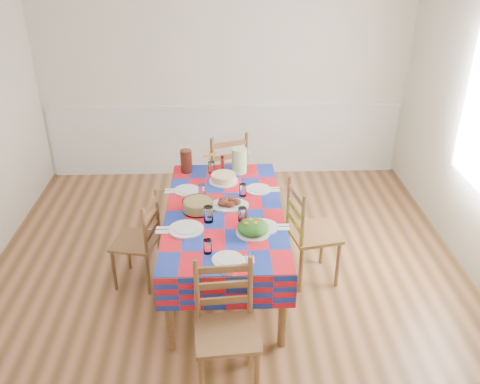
% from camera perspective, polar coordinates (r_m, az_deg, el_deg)
% --- Properties ---
extents(room, '(4.58, 5.08, 2.78)m').
position_cam_1_polar(room, '(3.91, -1.55, 4.51)').
color(room, brown).
rests_on(room, ground).
extents(wainscot, '(4.41, 0.06, 0.92)m').
position_cam_1_polar(wainscot, '(6.54, -1.72, 6.11)').
color(wainscot, white).
rests_on(wainscot, room).
extents(dining_table, '(1.01, 1.88, 0.73)m').
position_cam_1_polar(dining_table, '(4.40, -1.75, -2.91)').
color(dining_table, brown).
rests_on(dining_table, room).
extents(setting_near_head, '(0.37, 0.25, 0.11)m').
position_cam_1_polar(setting_near_head, '(3.75, -2.16, -7.04)').
color(setting_near_head, silver).
rests_on(setting_near_head, dining_table).
extents(setting_left_near, '(0.52, 0.31, 0.14)m').
position_cam_1_polar(setting_left_near, '(4.12, -5.25, -3.55)').
color(setting_left_near, silver).
rests_on(setting_left_near, dining_table).
extents(setting_left_far, '(0.43, 0.25, 0.11)m').
position_cam_1_polar(setting_left_far, '(4.64, -5.48, 0.20)').
color(setting_left_far, silver).
rests_on(setting_left_far, dining_table).
extents(setting_right_near, '(0.48, 0.28, 0.12)m').
position_cam_1_polar(setting_right_near, '(4.13, 1.79, -3.42)').
color(setting_right_near, silver).
rests_on(setting_right_near, dining_table).
extents(setting_right_far, '(0.44, 0.25, 0.11)m').
position_cam_1_polar(setting_right_far, '(4.64, 1.51, 0.29)').
color(setting_right_far, silver).
rests_on(setting_right_far, dining_table).
extents(meat_platter, '(0.34, 0.25, 0.07)m').
position_cam_1_polar(meat_platter, '(4.40, -1.26, -1.28)').
color(meat_platter, silver).
rests_on(meat_platter, dining_table).
extents(salad_platter, '(0.28, 0.28, 0.12)m').
position_cam_1_polar(salad_platter, '(4.02, 1.48, -4.06)').
color(salad_platter, silver).
rests_on(salad_platter, dining_table).
extents(pasta_bowl, '(0.27, 0.27, 0.10)m').
position_cam_1_polar(pasta_bowl, '(4.34, -4.75, -1.53)').
color(pasta_bowl, white).
rests_on(pasta_bowl, dining_table).
extents(cake, '(0.28, 0.28, 0.08)m').
position_cam_1_polar(cake, '(4.82, -1.85, 1.56)').
color(cake, silver).
rests_on(cake, dining_table).
extents(serving_utensils, '(0.12, 0.28, 0.01)m').
position_cam_1_polar(serving_utensils, '(4.27, 0.49, -2.64)').
color(serving_utensils, black).
rests_on(serving_utensils, dining_table).
extents(flower_vase, '(0.14, 0.11, 0.22)m').
position_cam_1_polar(flower_vase, '(4.98, -3.25, 3.12)').
color(flower_vase, white).
rests_on(flower_vase, dining_table).
extents(hot_sauce, '(0.04, 0.04, 0.16)m').
position_cam_1_polar(hot_sauce, '(5.03, -1.98, 3.28)').
color(hot_sauce, red).
rests_on(hot_sauce, dining_table).
extents(green_pitcher, '(0.15, 0.15, 0.25)m').
position_cam_1_polar(green_pitcher, '(4.97, -0.07, 3.56)').
color(green_pitcher, '#A7CB8F').
rests_on(green_pitcher, dining_table).
extents(tea_pitcher, '(0.11, 0.11, 0.23)m').
position_cam_1_polar(tea_pitcher, '(5.02, -6.05, 3.47)').
color(tea_pitcher, '#33130B').
rests_on(tea_pitcher, dining_table).
extents(name_card, '(0.07, 0.02, 0.02)m').
position_cam_1_polar(name_card, '(3.59, -1.41, -9.05)').
color(name_card, silver).
rests_on(name_card, dining_table).
extents(chair_near, '(0.46, 0.44, 0.96)m').
position_cam_1_polar(chair_near, '(3.56, -1.58, -15.12)').
color(chair_near, brown).
rests_on(chair_near, room).
extents(chair_far, '(0.56, 0.55, 1.00)m').
position_cam_1_polar(chair_far, '(5.51, -1.67, 1.94)').
color(chair_far, brown).
rests_on(chair_far, room).
extents(chair_left, '(0.44, 0.46, 0.87)m').
position_cam_1_polar(chair_left, '(4.57, -11.20, -5.47)').
color(chair_left, brown).
rests_on(chair_left, room).
extents(chair_right, '(0.48, 0.50, 0.97)m').
position_cam_1_polar(chair_right, '(4.55, 7.76, -4.65)').
color(chair_right, brown).
rests_on(chair_right, room).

